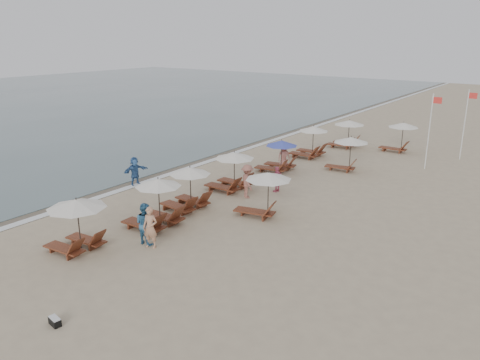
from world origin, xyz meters
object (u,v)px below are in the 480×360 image
Objects in this scene: lounger_station_1 at (155,206)px; beachgoer_far_b at (284,156)px; lounger_station_0 at (76,223)px; beachgoer_mid_b at (247,181)px; lounger_station_6 at (346,133)px; beachgoer_near at (150,228)px; lounger_station_4 at (278,157)px; flag_pole_near at (430,128)px; beachgoer_far_a at (277,179)px; lounger_station_3 at (230,172)px; lounger_station_5 at (309,143)px; beachgoer_mid_a at (145,223)px; inland_station_0 at (262,190)px; waterline_walker at (135,171)px; inland_station_1 at (347,150)px; duffel_bag at (55,321)px; lounger_station_2 at (187,190)px; inland_station_2 at (399,134)px.

lounger_station_1 is 1.62× the size of beachgoer_far_b.
beachgoer_mid_b is at bearing 79.08° from lounger_station_0.
lounger_station_6 reaches higher than beachgoer_near.
lounger_station_6 reaches higher than lounger_station_4.
beachgoer_far_a is at bearing -119.22° from flag_pole_near.
lounger_station_3 is 9.40m from lounger_station_5.
inland_station_0 is at bearing -112.27° from beachgoer_mid_a.
beachgoer_near is at bearing -87.29° from lounger_station_6.
waterline_walker is at bearing -38.81° from beachgoer_mid_a.
flag_pole_near reaches higher than inland_station_1.
inland_station_0 is at bearing 62.19° from lounger_station_0.
lounger_station_6 is 5.48× the size of duffel_bag.
lounger_station_0 is 0.98× the size of lounger_station_5.
flag_pole_near is (7.82, 11.01, 1.67)m from lounger_station_3.
beachgoer_mid_a is at bearing -79.55° from lounger_station_3.
beachgoer_far_a is at bearing -111.49° from beachgoer_far_b.
inland_station_0 is at bearing 54.44° from beachgoer_near.
beachgoer_far_b is at bearing -22.23° from waterline_walker.
lounger_station_2 reaches higher than waterline_walker.
waterline_walker is (-5.98, -16.42, -0.25)m from lounger_station_6.
inland_station_2 is 4.97m from flag_pole_near.
beachgoer_mid_a is (-3.30, -22.58, -0.45)m from inland_station_2.
beachgoer_far_b is (-0.33, 12.05, -0.19)m from lounger_station_1.
lounger_station_0 is at bearing -90.89° from lounger_station_5.
flag_pole_near is at bearing 11.69° from lounger_station_5.
lounger_station_5 is 23.36m from duffel_bag.
beachgoer_mid_b is (-0.36, 7.50, 0.04)m from beachgoer_near.
duffel_bag is at bearing 138.37° from beachgoer_mid_b.
lounger_station_5 is at bearing -131.77° from inland_station_2.
inland_station_0 is 1.67× the size of beachgoer_far_b.
lounger_station_3 reaches higher than beachgoer_mid_b.
lounger_station_5 is 3.75m from beachgoer_far_b.
lounger_station_5 reaches higher than beachgoer_far_b.
lounger_station_4 is at bearing -94.88° from lounger_station_6.
lounger_station_6 is at bearing 87.39° from lounger_station_2.
inland_station_0 is at bearing -89.78° from inland_station_1.
lounger_station_6 is 1.63× the size of beachgoer_far_b.
inland_station_2 is at bearing 78.52° from lounger_station_0.
inland_station_2 reaches higher than lounger_station_4.
lounger_station_5 is 8.13m from flag_pole_near.
lounger_station_2 is 19.05m from inland_station_2.
lounger_station_1 is 1.44× the size of beachgoer_mid_b.
lounger_station_3 is 0.98× the size of inland_station_0.
lounger_station_6 reaches higher than waterline_walker.
lounger_station_6 is (0.81, 17.65, 0.08)m from lounger_station_2.
waterline_walker reaches higher than duffel_bag.
beachgoer_far_a is (1.46, -12.64, -0.35)m from lounger_station_6.
lounger_station_4 is at bearing 116.29° from inland_station_0.
lounger_station_1 reaches higher than duffel_bag.
inland_station_1 is 6.47m from beachgoer_far_a.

